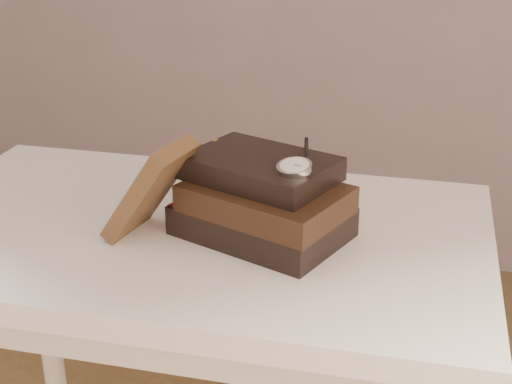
# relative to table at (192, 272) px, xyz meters

# --- Properties ---
(table) EXTENTS (1.00, 0.60, 0.75)m
(table) POSITION_rel_table_xyz_m (0.00, 0.00, 0.00)
(table) COLOR white
(table) RESTS_ON ground
(book_stack) EXTENTS (0.31, 0.27, 0.13)m
(book_stack) POSITION_rel_table_xyz_m (0.13, -0.01, 0.15)
(book_stack) COLOR black
(book_stack) RESTS_ON table
(journal) EXTENTS (0.15, 0.14, 0.17)m
(journal) POSITION_rel_table_xyz_m (-0.04, -0.06, 0.18)
(journal) COLOR #3E2918
(journal) RESTS_ON table
(pocket_watch) EXTENTS (0.07, 0.16, 0.02)m
(pocket_watch) POSITION_rel_table_xyz_m (0.19, -0.04, 0.23)
(pocket_watch) COLOR silver
(pocket_watch) RESTS_ON book_stack
(eyeglasses) EXTENTS (0.15, 0.16, 0.05)m
(eyeglasses) POSITION_rel_table_xyz_m (0.07, 0.11, 0.17)
(eyeglasses) COLOR silver
(eyeglasses) RESTS_ON book_stack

